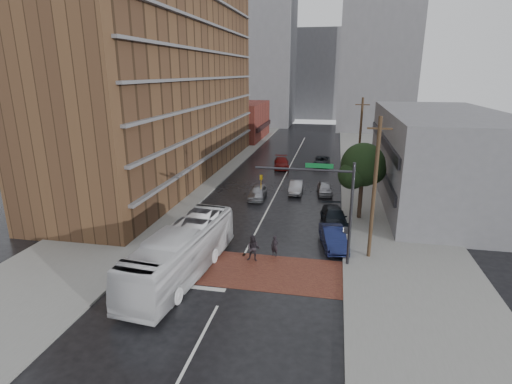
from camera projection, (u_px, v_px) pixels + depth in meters
The scene contains 24 objects.
ground at pixel (235, 273), 26.32m from camera, with size 160.00×160.00×0.00m, color black.
crosswalk at pixel (237, 269), 26.79m from camera, with size 14.00×5.00×0.02m, color brown.
sidewalk_west at pixel (196, 173), 51.93m from camera, with size 9.00×90.00×0.15m, color gray.
sidewalk_east at pixel (379, 182), 47.63m from camera, with size 9.00×90.00×0.15m, color gray.
apartment_block at pixel (168, 61), 47.44m from camera, with size 10.00×44.00×28.00m, color brown.
storefront_west at pixel (243, 121), 78.26m from camera, with size 8.00×16.00×7.00m, color maroon.
building_east at pixel (439, 156), 40.72m from camera, with size 11.00×26.00×9.00m, color slate.
distant_tower_west at pixel (256, 58), 97.57m from camera, with size 18.00×16.00×32.00m, color slate.
distant_tower_east at pixel (378, 46), 86.12m from camera, with size 16.00×14.00×36.00m, color slate.
distant_tower_center at pixel (317, 75), 112.06m from camera, with size 12.00×10.00×24.00m, color slate.
street_tree at pixel (363, 168), 34.66m from camera, with size 4.20×4.10×6.90m.
signal_mast at pixel (329, 198), 26.21m from camera, with size 6.50×0.30×7.20m.
utility_pole_near at pixel (374, 189), 26.95m from camera, with size 1.60×0.26×10.00m.
utility_pole_far at pixel (360, 141), 45.73m from camera, with size 1.60×0.26×10.00m.
transit_bus at pixel (182, 252), 25.52m from camera, with size 2.76×11.80×3.29m, color silver.
pedestrian_a at pixel (275, 246), 28.51m from camera, with size 0.56×0.37×1.54m, color black.
pedestrian_b at pixel (253, 248), 27.72m from camera, with size 0.92×0.72×1.89m, color #252026.
car_travel_a at pixel (258, 192), 41.50m from camera, with size 1.65×4.10×1.40m, color #9B9CA2.
car_travel_b at pixel (296, 187), 43.49m from camera, with size 1.40×4.01×1.32m, color #9E9FA5.
car_travel_c at pixel (281, 163), 54.91m from camera, with size 1.98×4.87×1.41m, color maroon.
suv_travel at pixel (322, 161), 56.26m from camera, with size 2.12×4.61×1.28m, color black.
car_parked_near at pixel (333, 238), 30.00m from camera, with size 1.60×4.58×1.51m, color #131A43.
car_parked_mid at pixel (334, 217), 34.33m from camera, with size 2.02×4.96×1.44m, color black.
car_parked_far at pixel (325, 188), 43.13m from camera, with size 1.55×3.86×1.31m, color #94959B.
Camera 1 is at (6.00, -22.93, 12.70)m, focal length 28.00 mm.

